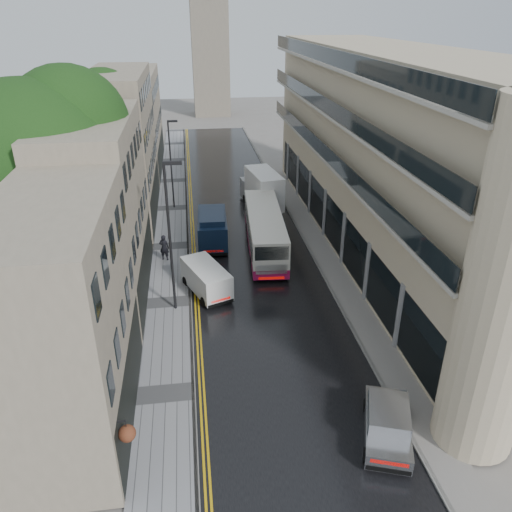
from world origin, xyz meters
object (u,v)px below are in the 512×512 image
object	(u,v)px
tree_far	(86,152)
cream_bus	(252,249)
pedestrian	(164,247)
lamp_post_far	(171,166)
lamp_post_near	(170,240)
navy_van	(199,237)
white_van	(204,293)
white_lorry	(256,197)
tree_near	(39,198)
silver_hatchback	(367,447)

from	to	relation	value
tree_far	cream_bus	world-z (taller)	tree_far
pedestrian	lamp_post_far	xyz separation A→B (m)	(0.55, 10.82, 2.94)
tree_far	lamp_post_near	size ratio (longest dim) A/B	1.38
lamp_post_far	lamp_post_near	bearing A→B (deg)	-87.97
tree_far	navy_van	distance (m)	12.07
white_van	pedestrian	world-z (taller)	pedestrian
cream_bus	pedestrian	xyz separation A→B (m)	(-6.12, 1.95, -0.40)
pedestrian	white_lorry	bearing A→B (deg)	-117.35
tree_near	tree_far	xyz separation A→B (m)	(0.30, 13.00, -0.72)
cream_bus	white_lorry	size ratio (longest dim) A/B	1.51
silver_hatchback	lamp_post_near	distance (m)	15.19
tree_near	pedestrian	size ratio (longest dim) A/B	7.18
white_lorry	tree_far	bearing A→B (deg)	169.98
silver_hatchback	pedestrian	size ratio (longest dim) A/B	2.15
tree_near	navy_van	bearing A→B (deg)	33.96
pedestrian	lamp_post_near	bearing A→B (deg)	114.96
pedestrian	lamp_post_far	distance (m)	11.23
silver_hatchback	lamp_post_far	size ratio (longest dim) A/B	0.53
pedestrian	lamp_post_near	distance (m)	7.66
white_lorry	white_van	distance (m)	15.14
tree_far	cream_bus	xyz separation A→B (m)	(12.09, -9.78, -4.74)
tree_near	lamp_post_far	distance (m)	17.63
white_lorry	pedestrian	distance (m)	10.85
lamp_post_far	tree_far	bearing A→B (deg)	-154.06
tree_far	lamp_post_near	bearing A→B (deg)	-65.10
tree_near	silver_hatchback	world-z (taller)	tree_near
silver_hatchback	lamp_post_far	bearing A→B (deg)	123.79
tree_far	white_van	size ratio (longest dim) A/B	2.93
cream_bus	lamp_post_near	xyz separation A→B (m)	(-5.33, -4.78, 3.15)
white_van	navy_van	distance (m)	7.39
cream_bus	tree_far	bearing A→B (deg)	144.94
tree_far	cream_bus	bearing A→B (deg)	-38.98
cream_bus	pedestrian	distance (m)	6.44
tree_far	silver_hatchback	distance (m)	31.17
white_lorry	lamp_post_near	bearing A→B (deg)	-124.83
white_van	cream_bus	bearing A→B (deg)	31.12
pedestrian	lamp_post_far	bearing A→B (deg)	-74.65
tree_near	cream_bus	distance (m)	13.91
tree_near	lamp_post_near	xyz separation A→B (m)	(7.06, -1.56, -2.31)
tree_far	lamp_post_far	bearing A→B (deg)	24.72
cream_bus	lamp_post_near	world-z (taller)	lamp_post_near
silver_hatchback	navy_van	bearing A→B (deg)	125.51
tree_far	cream_bus	distance (m)	16.25
tree_near	tree_far	size ratio (longest dim) A/B	1.11
silver_hatchback	white_van	xyz separation A→B (m)	(-5.94, 12.65, 0.18)
pedestrian	lamp_post_near	world-z (taller)	lamp_post_near
tree_far	navy_van	bearing A→B (deg)	-39.68
navy_van	silver_hatchback	bearing A→B (deg)	-71.20
lamp_post_near	lamp_post_far	xyz separation A→B (m)	(-0.25, 17.56, -0.61)
pedestrian	navy_van	bearing A→B (deg)	-145.12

